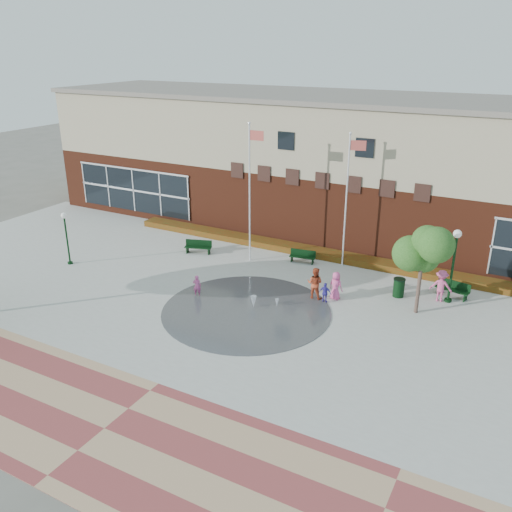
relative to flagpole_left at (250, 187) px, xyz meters
The scene contains 22 objects.
ground 10.55m from the flagpole_left, 71.10° to the right, with size 120.00×120.00×0.00m, color #666056.
plaza_concrete 7.45m from the flagpole_left, 58.27° to the right, with size 46.00×18.00×0.01m, color #A8A8A0.
paver_band 16.90m from the flagpole_left, 79.12° to the right, with size 46.00×6.00×0.01m, color brown.
splash_pad 8.15m from the flagpole_left, 62.77° to the right, with size 8.40×8.40×0.01m, color #383A3D.
library_building 9.05m from the flagpole_left, 70.17° to the left, with size 44.40×10.40×9.20m.
flower_bed 6.15m from the flagpole_left, 40.64° to the left, with size 26.00×1.20×0.40m, color maroon.
flagpole_left is the anchor object (origin of this frame).
flagpole_right 5.60m from the flagpole_left, 20.60° to the left, with size 0.95×0.31×7.88m.
lamp_left 11.19m from the flagpole_left, 148.58° to the right, with size 0.34×0.34×3.22m.
lamp_right 11.88m from the flagpole_left, ahead, with size 0.41×0.41×3.91m.
bench_left 5.60m from the flagpole_left, behind, with size 1.75×0.98×0.85m.
bench_mid 5.40m from the flagpole_left, 21.74° to the left, with size 1.61×0.68×0.78m.
bench_right 12.53m from the flagpole_left, ahead, with size 1.79×0.84×0.87m.
trash_can 10.15m from the flagpole_left, ahead, with size 0.62×0.62×1.02m.
tree_mid 10.80m from the flagpole_left, 11.36° to the right, with size 2.66×2.66×4.49m.
water_jet_a 7.86m from the flagpole_left, 59.68° to the right, with size 0.32×0.32×0.62m, color white.
water_jet_b 7.91m from the flagpole_left, 49.08° to the right, with size 0.19×0.19×0.42m, color white.
child_splash 6.96m from the flagpole_left, 90.64° to the right, with size 0.43×0.28×1.17m, color #D45295.
adult_red 7.29m from the flagpole_left, 28.78° to the right, with size 0.83×0.65×1.71m, color #AD4123.
adult_pink 7.96m from the flagpole_left, 21.78° to the right, with size 0.74×0.48×1.51m, color #DC4D90.
child_blue 8.04m from the flagpole_left, 27.68° to the right, with size 0.64×0.27×1.10m, color #392FA0.
person_bench 11.87m from the flagpole_left, ahead, with size 1.10×0.63×1.71m, color #CE4E83.
Camera 1 is at (11.85, -17.85, 12.45)m, focal length 38.00 mm.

